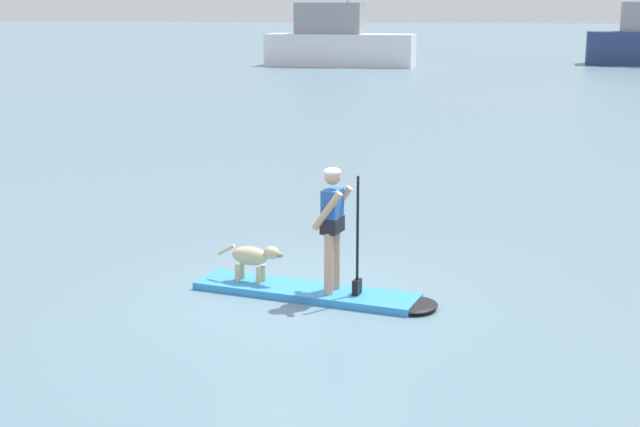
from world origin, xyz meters
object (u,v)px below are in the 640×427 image
object	(u,v)px
person_paddler	(333,221)
dog	(253,257)
moored_boat_port	(338,42)
paddleboard	(321,293)

from	to	relation	value
person_paddler	dog	size ratio (longest dim) A/B	1.68
person_paddler	moored_boat_port	size ratio (longest dim) A/B	0.16
dog	moored_boat_port	size ratio (longest dim) A/B	0.10
moored_boat_port	dog	bearing A→B (deg)	-81.42
paddleboard	moored_boat_port	bearing A→B (deg)	99.72
paddleboard	dog	world-z (taller)	dog
paddleboard	moored_boat_port	xyz separation A→B (m)	(-7.99, 46.64, 1.48)
paddleboard	person_paddler	world-z (taller)	person_paddler
person_paddler	moored_boat_port	xyz separation A→B (m)	(-8.16, 46.67, 0.46)
paddleboard	dog	distance (m)	1.08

